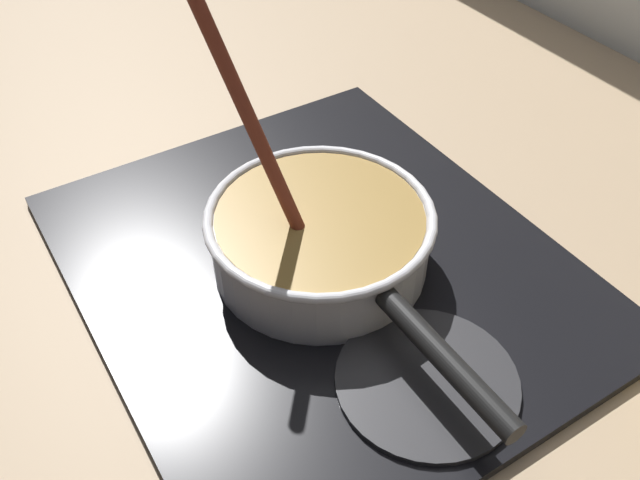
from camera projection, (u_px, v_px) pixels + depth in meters
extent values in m
cube|color=#9E8466|center=(218.00, 309.00, 0.74)|extent=(2.40, 1.60, 0.04)
cube|color=black|center=(320.00, 267.00, 0.75)|extent=(0.56, 0.48, 0.01)
torus|color=#592D0C|center=(320.00, 260.00, 0.74)|extent=(0.18, 0.18, 0.01)
cylinder|color=#262628|center=(427.00, 381.00, 0.63)|extent=(0.17, 0.17, 0.01)
cylinder|color=silver|center=(320.00, 240.00, 0.72)|extent=(0.23, 0.23, 0.07)
cylinder|color=olive|center=(320.00, 237.00, 0.72)|extent=(0.21, 0.21, 0.06)
torus|color=silver|center=(320.00, 216.00, 0.70)|extent=(0.24, 0.24, 0.01)
cylinder|color=black|center=(445.00, 359.00, 0.59)|extent=(0.17, 0.02, 0.02)
cylinder|color=#E5CC7A|center=(341.00, 224.00, 0.71)|extent=(0.03, 0.03, 0.01)
cylinder|color=beige|center=(281.00, 216.00, 0.71)|extent=(0.03, 0.03, 0.01)
cylinder|color=beige|center=(366.00, 266.00, 0.66)|extent=(0.03, 0.03, 0.01)
cylinder|color=#EDD88C|center=(243.00, 251.00, 0.68)|extent=(0.03, 0.03, 0.01)
cylinder|color=#EDD88C|center=(322.00, 184.00, 0.75)|extent=(0.03, 0.03, 0.01)
cylinder|color=#EDD88C|center=(334.00, 252.00, 0.67)|extent=(0.03, 0.03, 0.01)
cylinder|color=beige|center=(245.00, 219.00, 0.71)|extent=(0.03, 0.03, 0.01)
cylinder|color=beige|center=(381.00, 238.00, 0.69)|extent=(0.03, 0.03, 0.01)
cylinder|color=maroon|center=(253.00, 127.00, 0.63)|extent=(0.10, 0.07, 0.24)
cube|color=brown|center=(304.00, 240.00, 0.70)|extent=(0.05, 0.05, 0.01)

